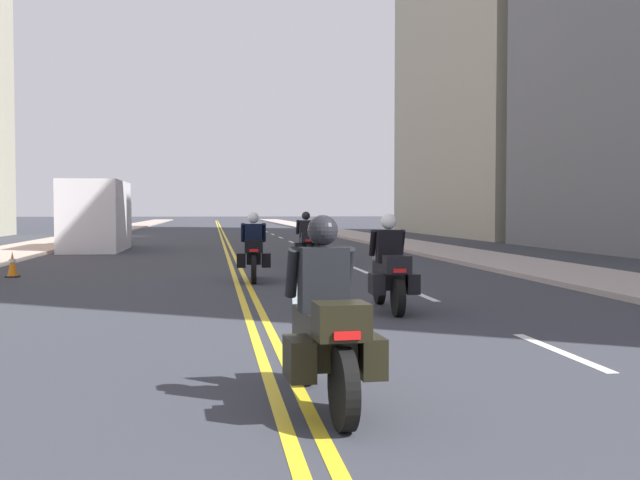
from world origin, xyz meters
name	(u,v)px	position (x,y,z in m)	size (l,w,h in m)	color
ground_plane	(223,236)	(0.00, 48.00, 0.00)	(264.00, 264.00, 0.00)	#32343C
sidewalk_left	(90,235)	(-8.13, 48.00, 0.06)	(2.90, 144.00, 0.12)	#A9978B
sidewalk_right	(349,234)	(8.13, 48.00, 0.06)	(2.90, 144.00, 0.12)	#A79A94
centreline_yellow_inner	(221,236)	(-0.12, 48.00, 0.00)	(0.12, 132.00, 0.01)	yellow
centreline_yellow_outer	(225,236)	(0.12, 48.00, 0.00)	(0.12, 132.00, 0.01)	yellow
lane_dashes_white	(315,252)	(3.34, 29.00, 0.00)	(0.14, 56.40, 0.01)	silver
building_right_2	(486,21)	(16.91, 46.87, 13.79)	(6.88, 21.35, 27.58)	#A39E88
motorcycle_0	(325,330)	(0.27, 5.90, 0.66)	(0.78, 2.21, 1.61)	black
motorcycle_1	(390,272)	(2.20, 11.72, 0.64)	(0.78, 2.19, 1.59)	black
motorcycle_2	(254,253)	(0.28, 17.12, 0.66)	(0.78, 2.14, 1.60)	black
motorcycle_3	(306,243)	(2.18, 22.60, 0.65)	(0.77, 2.21, 1.60)	black
traffic_cone_0	(12,264)	(-5.51, 19.04, 0.31)	(0.30, 0.30, 0.63)	black
parked_truck	(98,219)	(-5.28, 31.57, 1.27)	(2.20, 6.50, 2.80)	silver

